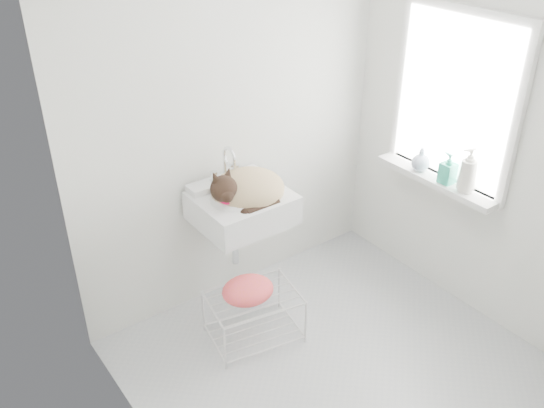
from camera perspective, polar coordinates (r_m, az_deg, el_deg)
floor at (r=3.64m, az=5.73°, el=-15.01°), size 2.20×2.00×0.02m
back_wall at (r=3.62m, az=-3.84°, el=8.61°), size 2.20×0.02×2.50m
right_wall at (r=3.68m, az=19.81°, el=7.24°), size 0.02×2.00×2.50m
left_wall at (r=2.38m, az=-13.06°, el=-4.49°), size 0.02×2.00×2.50m
window_glass at (r=3.74m, az=17.47°, el=9.64°), size 0.01×0.80×1.00m
window_frame at (r=3.73m, az=17.33°, el=9.60°), size 0.04×0.90×1.10m
windowsill at (r=3.89m, az=15.64°, el=2.28°), size 0.16×0.88×0.04m
sink at (r=3.54m, az=-2.95°, el=0.91°), size 0.56×0.49×0.22m
faucet at (r=3.61m, az=-4.60°, el=3.97°), size 0.20×0.14×0.20m
cat at (r=3.51m, az=-2.65°, el=1.43°), size 0.52×0.47×0.30m
wire_rack at (r=3.69m, az=-1.78°, el=-10.95°), size 0.59×0.46×0.32m
towel at (r=3.54m, az=-2.35°, el=-8.83°), size 0.36×0.29×0.13m
bottle_a at (r=3.76m, az=18.19°, el=1.19°), size 0.12×0.12×0.24m
bottle_b at (r=3.83m, az=16.54°, el=2.02°), size 0.09×0.09×0.20m
bottle_c at (r=3.94m, az=14.14°, el=3.22°), size 0.17×0.17×0.15m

